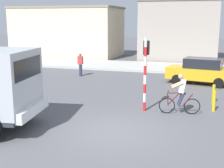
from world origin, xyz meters
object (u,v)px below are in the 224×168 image
car_red_near (201,71)px  traffic_light_pole (146,64)px  pedestrian_near_kerb (80,64)px  bollard_near (214,101)px  cyclist (180,94)px  bollard_far (213,94)px

car_red_near → traffic_light_pole: bearing=-108.2°
pedestrian_near_kerb → bollard_near: 10.85m
cyclist → bollard_far: bearing=57.8°
traffic_light_pole → car_red_near: size_ratio=0.76×
car_red_near → bollard_near: car_red_near is taller
cyclist → bollard_near: 1.66m
traffic_light_pole → bollard_near: traffic_light_pole is taller
bollard_far → pedestrian_near_kerb: bearing=151.3°
cyclist → bollard_near: size_ratio=1.91×
traffic_light_pole → pedestrian_near_kerb: bearing=130.5°
traffic_light_pole → bollard_far: bearing=36.4°
car_red_near → bollard_far: (0.69, -4.58, -0.37)m
traffic_light_pole → pedestrian_near_kerb: traffic_light_pole is taller
traffic_light_pole → car_red_near: (2.21, 6.73, -1.25)m
traffic_light_pole → pedestrian_near_kerb: size_ratio=1.98×
cyclist → bollard_far: cyclist is taller
bollard_near → cyclist: bearing=-149.9°
car_red_near → bollard_far: size_ratio=4.70×
bollard_far → cyclist: bearing=-122.2°
pedestrian_near_kerb → bollard_far: pedestrian_near_kerb is taller
car_red_near → bollard_far: 4.65m
cyclist → bollard_far: (1.39, 2.21, -0.41)m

